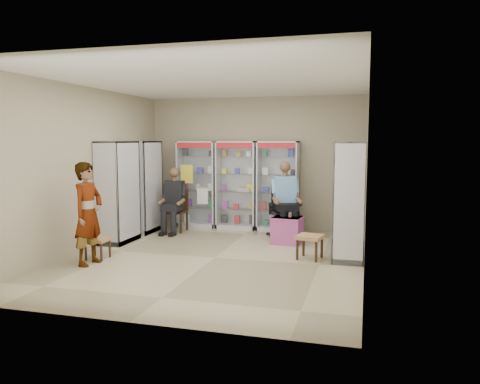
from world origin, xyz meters
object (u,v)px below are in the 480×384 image
(office_chair, at_px, (285,210))
(pink_trunk, at_px, (287,230))
(cabinet_back_mid, at_px, (237,185))
(cabinet_right_near, at_px, (349,201))
(wooden_chair, at_px, (176,211))
(cabinet_left_far, at_px, (144,187))
(woven_stool_a, at_px, (310,247))
(woven_stool_b, at_px, (98,248))
(standing_man, at_px, (88,214))
(cabinet_left_near, at_px, (118,192))
(cabinet_right_far, at_px, (351,194))
(seated_shopkeeper, at_px, (284,203))
(cabinet_back_left, at_px, (198,184))
(cabinet_back_right, at_px, (278,186))

(office_chair, relative_size, pink_trunk, 2.14)
(cabinet_back_mid, relative_size, office_chair, 1.71)
(cabinet_right_near, distance_m, wooden_chair, 4.10)
(cabinet_left_far, xyz_separation_m, woven_stool_a, (3.83, -1.45, -0.79))
(woven_stool_b, relative_size, standing_man, 0.22)
(cabinet_left_near, distance_m, pink_trunk, 3.43)
(cabinet_back_mid, xyz_separation_m, cabinet_right_near, (2.58, -2.23, 0.00))
(cabinet_left_far, bearing_deg, woven_stool_a, 69.21)
(cabinet_right_far, distance_m, seated_shopkeeper, 1.40)
(cabinet_right_near, distance_m, cabinet_left_far, 4.65)
(standing_man, bearing_deg, pink_trunk, -44.83)
(pink_trunk, xyz_separation_m, standing_man, (-2.87, -2.40, 0.57))
(pink_trunk, xyz_separation_m, woven_stool_b, (-2.93, -2.06, -0.08))
(standing_man, bearing_deg, cabinet_back_left, -3.17)
(cabinet_back_mid, bearing_deg, wooden_chair, -148.69)
(seated_shopkeeper, bearing_deg, standing_man, -157.23)
(seated_shopkeeper, xyz_separation_m, standing_man, (-2.73, -2.85, 0.09))
(cabinet_back_left, xyz_separation_m, woven_stool_b, (-0.60, -3.33, -0.82))
(cabinet_back_right, relative_size, office_chair, 1.71)
(cabinet_left_near, height_order, office_chair, cabinet_left_near)
(cabinet_right_far, xyz_separation_m, cabinet_right_near, (0.00, -1.10, 0.00))
(cabinet_right_far, relative_size, pink_trunk, 3.66)
(pink_trunk, bearing_deg, cabinet_back_left, 151.43)
(cabinet_right_far, xyz_separation_m, standing_man, (-4.07, -2.54, -0.16))
(cabinet_back_left, bearing_deg, pink_trunk, -28.57)
(cabinet_back_mid, xyz_separation_m, woven_stool_b, (-1.55, -3.33, -0.82))
(cabinet_right_near, height_order, standing_man, cabinet_right_near)
(cabinet_back_right, bearing_deg, cabinet_right_near, -53.84)
(cabinet_right_far, height_order, cabinet_right_near, same)
(cabinet_left_near, relative_size, office_chair, 1.71)
(cabinet_right_near, distance_m, woven_stool_b, 4.35)
(wooden_chair, height_order, woven_stool_b, wooden_chair)
(wooden_chair, xyz_separation_m, pink_trunk, (2.58, -0.54, -0.21))
(woven_stool_a, bearing_deg, office_chair, 113.71)
(cabinet_right_near, bearing_deg, office_chair, 42.56)
(cabinet_back_mid, height_order, pink_trunk, cabinet_back_mid)
(cabinet_back_left, bearing_deg, standing_man, -98.35)
(cabinet_left_far, bearing_deg, cabinet_back_mid, 116.32)
(standing_man, bearing_deg, cabinet_right_near, -65.32)
(cabinet_back_right, relative_size, wooden_chair, 2.13)
(cabinet_left_near, bearing_deg, cabinet_left_far, 180.00)
(cabinet_left_far, relative_size, cabinet_left_near, 1.00)
(cabinet_right_far, height_order, woven_stool_a, cabinet_right_far)
(office_chair, bearing_deg, cabinet_back_left, 137.13)
(wooden_chair, xyz_separation_m, office_chair, (2.44, -0.04, 0.12))
(cabinet_back_left, distance_m, office_chair, 2.36)
(cabinet_right_far, height_order, woven_stool_b, cabinet_right_far)
(cabinet_back_left, height_order, cabinet_back_right, same)
(cabinet_left_near, xyz_separation_m, standing_man, (0.39, -1.64, -0.16))
(pink_trunk, relative_size, woven_stool_b, 1.51)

